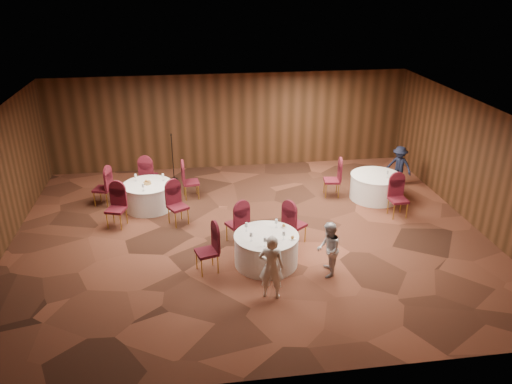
{
  "coord_description": "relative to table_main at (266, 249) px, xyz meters",
  "views": [
    {
      "loc": [
        -1.43,
        -11.26,
        6.26
      ],
      "look_at": [
        0.2,
        0.2,
        1.1
      ],
      "focal_mm": 35.0,
      "sensor_mm": 36.0,
      "label": 1
    }
  ],
  "objects": [
    {
      "name": "tabletop_right",
      "position": [
        4.02,
        2.93,
        0.52
      ],
      "size": [
        0.08,
        0.08,
        0.22
      ],
      "color": "silver",
      "rests_on": "table_right"
    },
    {
      "name": "chairs_left",
      "position": [
        -2.87,
        3.42,
        0.12
      ],
      "size": [
        3.15,
        3.02,
        1.0
      ],
      "color": "#3E0C15",
      "rests_on": "ground"
    },
    {
      "name": "chairs_main",
      "position": [
        -0.36,
        0.62,
        0.12
      ],
      "size": [
        2.92,
        1.91,
        1.0
      ],
      "color": "#3E0C15",
      "rests_on": "ground"
    },
    {
      "name": "woman_a",
      "position": [
        -0.11,
        -1.29,
        0.35
      ],
      "size": [
        0.6,
        0.48,
        1.44
      ],
      "primitive_type": "imported",
      "rotation": [
        0.0,
        0.0,
        2.87
      ],
      "color": "silver",
      "rests_on": "ground"
    },
    {
      "name": "table_main",
      "position": [
        0.0,
        0.0,
        0.0
      ],
      "size": [
        1.49,
        1.49,
        0.74
      ],
      "color": "white",
      "rests_on": "ground"
    },
    {
      "name": "ground",
      "position": [
        -0.21,
        1.44,
        -0.38
      ],
      "size": [
        12.0,
        12.0,
        0.0
      ],
      "primitive_type": "plane",
      "color": "black",
      "rests_on": "ground"
    },
    {
      "name": "table_left",
      "position": [
        -2.85,
        3.42,
        -0.0
      ],
      "size": [
        1.41,
        1.41,
        0.74
      ],
      "color": "white",
      "rests_on": "ground"
    },
    {
      "name": "chairs_right",
      "position": [
        3.27,
        2.71,
        0.12
      ],
      "size": [
        1.99,
        2.16,
        1.0
      ],
      "color": "#3E0C15",
      "rests_on": "ground"
    },
    {
      "name": "mic_stand",
      "position": [
        -2.17,
        5.46,
        0.07
      ],
      "size": [
        0.24,
        0.24,
        1.54
      ],
      "color": "black",
      "rests_on": "ground"
    },
    {
      "name": "woman_b",
      "position": [
        1.28,
        -0.64,
        0.26
      ],
      "size": [
        0.61,
        0.71,
        1.28
      ],
      "primitive_type": "imported",
      "rotation": [
        0.0,
        0.0,
        4.5
      ],
      "color": "silver",
      "rests_on": "ground"
    },
    {
      "name": "room_shell",
      "position": [
        -0.21,
        1.44,
        1.59
      ],
      "size": [
        12.0,
        12.0,
        12.0
      ],
      "color": "silver",
      "rests_on": "ground"
    },
    {
      "name": "man_c",
      "position": [
        4.88,
        4.03,
        0.26
      ],
      "size": [
        0.92,
        0.92,
        1.28
      ],
      "primitive_type": "imported",
      "rotation": [
        0.0,
        0.0,
        5.5
      ],
      "color": "black",
      "rests_on": "ground"
    },
    {
      "name": "tabletop_left",
      "position": [
        -2.85,
        3.41,
        0.45
      ],
      "size": [
        0.85,
        0.81,
        0.22
      ],
      "color": "silver",
      "rests_on": "table_left"
    },
    {
      "name": "tabletop_main",
      "position": [
        0.11,
        -0.1,
        0.47
      ],
      "size": [
        1.09,
        1.05,
        0.22
      ],
      "color": "silver",
      "rests_on": "table_main"
    },
    {
      "name": "table_right",
      "position": [
        3.79,
        3.15,
        0.0
      ],
      "size": [
        1.5,
        1.5,
        0.74
      ],
      "color": "white",
      "rests_on": "ground"
    }
  ]
}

